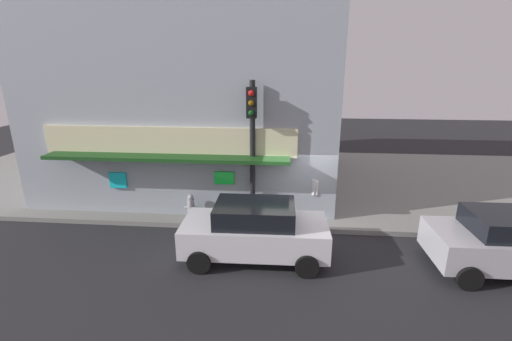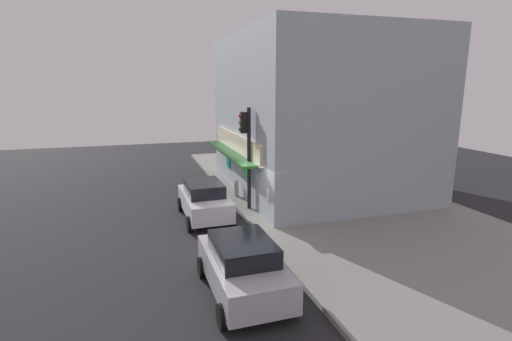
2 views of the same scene
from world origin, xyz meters
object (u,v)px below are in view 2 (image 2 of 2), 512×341
Objects in this scene: parked_car_silver at (243,266)px; pedestrian at (271,200)px; trash_can at (238,176)px; traffic_light at (247,145)px; fire_hydrant at (236,188)px; parked_car_white at (204,200)px.

pedestrian is at bearing 152.35° from parked_car_silver.
trash_can is at bearing 176.83° from pedestrian.
traffic_light is 1.18× the size of parked_car_silver.
parked_car_white is (2.44, -2.12, 0.26)m from fire_hydrant.
parked_car_silver is (9.29, -2.22, 0.26)m from fire_hydrant.
pedestrian is (2.03, 0.49, -2.11)m from traffic_light.
trash_can is at bearing 163.28° from fire_hydrant.
parked_car_white is (-1.76, -2.57, -0.26)m from pedestrian.
fire_hydrant is (-2.17, 0.04, -2.63)m from traffic_light.
traffic_light is 2.77× the size of pedestrian.
pedestrian is 3.12m from parked_car_white.
pedestrian is 0.43× the size of parked_car_silver.
traffic_light reaches higher than pedestrian.
pedestrian is at bearing 13.60° from traffic_light.
trash_can is 6.01m from parked_car_white.
parked_car_white is at bearing -29.53° from trash_can.
pedestrian reaches higher than parked_car_silver.
parked_car_silver is 0.97× the size of parked_car_white.
traffic_light is 5.70m from trash_can.
parked_car_white is (-6.84, 0.09, 0.00)m from parked_car_silver.
fire_hydrant is at bearing -16.72° from trash_can.
traffic_light is at bearing 97.47° from parked_car_white.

